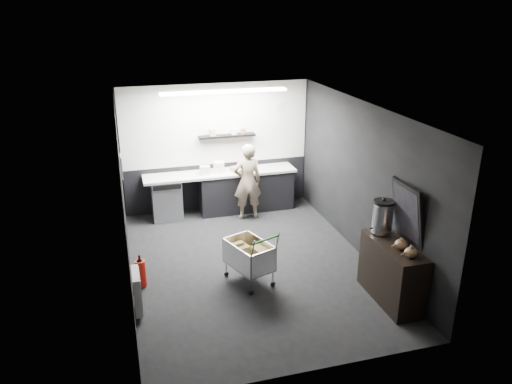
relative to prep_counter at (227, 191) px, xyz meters
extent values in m
plane|color=black|center=(-0.14, -2.42, -0.46)|extent=(5.50, 5.50, 0.00)
plane|color=white|center=(-0.14, -2.42, 2.24)|extent=(5.50, 5.50, 0.00)
plane|color=black|center=(-0.14, 0.33, 0.89)|extent=(5.50, 0.00, 5.50)
plane|color=black|center=(-0.14, -5.17, 0.89)|extent=(5.50, 0.00, 5.50)
plane|color=black|center=(-2.14, -2.42, 0.89)|extent=(0.00, 5.50, 5.50)
plane|color=black|center=(1.86, -2.42, 0.89)|extent=(0.00, 5.50, 5.50)
cube|color=silver|center=(-0.14, 0.31, 1.39)|extent=(3.95, 0.02, 1.70)
cube|color=black|center=(-0.14, 0.31, 0.04)|extent=(3.95, 0.02, 1.00)
cube|color=black|center=(0.06, 0.20, 1.16)|extent=(1.20, 0.22, 0.04)
cylinder|color=silver|center=(1.26, 0.30, 1.69)|extent=(0.20, 0.03, 0.20)
cube|color=silver|center=(-2.12, -1.12, 1.09)|extent=(0.02, 0.30, 0.40)
cube|color=red|center=(-2.11, -1.12, 1.16)|extent=(0.02, 0.22, 0.10)
cube|color=silver|center=(-2.08, -3.32, -0.11)|extent=(0.10, 0.50, 0.60)
cube|color=white|center=(-0.14, -0.57, 2.21)|extent=(2.40, 0.20, 0.04)
cube|color=black|center=(0.41, 0.00, -0.03)|extent=(2.00, 0.56, 0.85)
cube|color=beige|center=(-0.14, 0.00, 0.42)|extent=(3.20, 0.60, 0.05)
cube|color=#9EA0A5|center=(-1.29, 0.00, -0.03)|extent=(0.60, 0.58, 0.85)
cube|color=black|center=(-1.29, -0.30, 0.32)|extent=(0.56, 0.02, 0.10)
imported|color=#BFB398|center=(0.33, -0.45, 0.34)|extent=(0.59, 0.40, 1.60)
cube|color=silver|center=(-0.30, -2.92, -0.17)|extent=(0.75, 0.91, 0.02)
cube|color=silver|center=(-0.54, -2.92, 0.02)|extent=(0.29, 0.74, 0.41)
cube|color=silver|center=(-0.06, -2.92, 0.02)|extent=(0.29, 0.74, 0.41)
cube|color=silver|center=(-0.30, -3.30, 0.02)|extent=(0.48, 0.20, 0.41)
cube|color=silver|center=(-0.30, -2.54, 0.02)|extent=(0.48, 0.20, 0.41)
cylinder|color=silver|center=(-0.51, -3.27, -0.30)|extent=(0.02, 0.02, 0.28)
cylinder|color=silver|center=(-0.09, -3.27, -0.30)|extent=(0.02, 0.02, 0.28)
cylinder|color=silver|center=(-0.51, -2.57, -0.30)|extent=(0.02, 0.02, 0.28)
cylinder|color=silver|center=(-0.09, -2.57, -0.30)|extent=(0.02, 0.02, 0.28)
cylinder|color=#278F27|center=(-0.30, -3.36, 0.46)|extent=(0.48, 0.21, 0.03)
cube|color=olive|center=(-0.41, -2.83, 0.01)|extent=(0.30, 0.34, 0.35)
cube|color=olive|center=(-0.17, -3.03, -0.01)|extent=(0.28, 0.31, 0.31)
cylinder|color=black|center=(-0.51, -3.27, -0.42)|extent=(0.08, 0.05, 0.07)
cylinder|color=black|center=(-0.51, -2.57, -0.42)|extent=(0.08, 0.05, 0.07)
cylinder|color=black|center=(-0.09, -3.27, -0.42)|extent=(0.08, 0.05, 0.07)
cylinder|color=black|center=(-0.09, -2.57, -0.42)|extent=(0.08, 0.05, 0.07)
cube|color=black|center=(1.61, -4.01, 0.00)|extent=(0.46, 1.23, 0.92)
cylinder|color=silver|center=(1.61, -3.60, 0.72)|extent=(0.31, 0.31, 0.47)
cylinder|color=black|center=(1.61, -3.60, 0.98)|extent=(0.31, 0.31, 0.04)
sphere|color=black|center=(1.61, -3.60, 1.02)|extent=(0.05, 0.05, 0.05)
ellipsoid|color=brown|center=(1.61, -4.17, 0.55)|extent=(0.18, 0.18, 0.15)
ellipsoid|color=brown|center=(1.61, -4.42, 0.55)|extent=(0.18, 0.18, 0.15)
cube|color=black|center=(1.80, -3.96, 0.93)|extent=(0.21, 0.72, 0.92)
cube|color=black|center=(1.78, -3.96, 0.93)|extent=(0.15, 0.62, 0.79)
cylinder|color=red|center=(-1.99, -2.63, -0.21)|extent=(0.16, 0.16, 0.43)
cone|color=black|center=(-1.99, -2.63, 0.03)|extent=(0.11, 0.11, 0.07)
cylinder|color=black|center=(-1.99, -2.63, 0.07)|extent=(0.03, 0.03, 0.07)
cube|color=#9D7554|center=(0.35, -0.05, 0.49)|extent=(0.55, 0.48, 0.09)
cylinder|color=white|center=(-0.17, 0.00, 0.56)|extent=(0.23, 0.23, 0.23)
cube|color=silver|center=(-0.47, -0.05, 0.53)|extent=(0.21, 0.17, 0.18)
camera|label=1|loc=(-2.11, -9.73, 3.77)|focal=35.00mm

